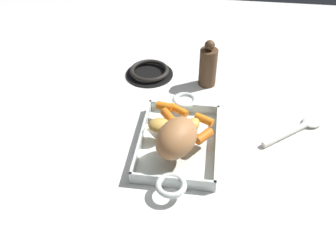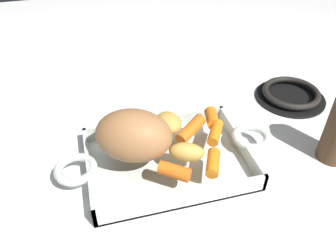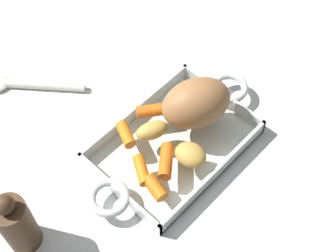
{
  "view_description": "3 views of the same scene",
  "coord_description": "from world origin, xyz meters",
  "views": [
    {
      "loc": [
        -0.7,
        -0.06,
        0.68
      ],
      "look_at": [
        0.0,
        0.03,
        0.07
      ],
      "focal_mm": 39.25,
      "sensor_mm": 36.0,
      "label": 1
    },
    {
      "loc": [
        -0.11,
        -0.43,
        0.45
      ],
      "look_at": [
        0.0,
        0.02,
        0.08
      ],
      "focal_mm": 36.15,
      "sensor_mm": 36.0,
      "label": 2
    },
    {
      "loc": [
        0.36,
        0.33,
        0.82
      ],
      "look_at": [
        0.0,
        -0.01,
        0.06
      ],
      "focal_mm": 54.08,
      "sensor_mm": 36.0,
      "label": 3
    }
  ],
  "objects": [
    {
      "name": "baby_carrot_center_right",
      "position": [
        0.06,
        -0.06,
        0.05
      ],
      "size": [
        0.04,
        0.06,
        0.02
      ],
      "primitive_type": "cylinder",
      "rotation": [
        1.51,
        0.0,
        2.71
      ],
      "color": "orange",
      "rests_on": "roasting_dish"
    },
    {
      "name": "ground_plane",
      "position": [
        0.0,
        0.0,
        0.0
      ],
      "size": [
        2.02,
        2.02,
        0.0
      ],
      "primitive_type": "plane",
      "color": "white"
    },
    {
      "name": "baby_carrot_long",
      "position": [
        0.1,
        0.05,
        0.05
      ],
      "size": [
        0.03,
        0.05,
        0.02
      ],
      "primitive_type": "cylinder",
      "rotation": [
        1.59,
        0.0,
        2.93
      ],
      "color": "orange",
      "rests_on": "roasting_dish"
    },
    {
      "name": "stove_burner_rear",
      "position": [
        0.33,
        0.14,
        0.01
      ],
      "size": [
        0.16,
        0.16,
        0.02
      ],
      "color": "black",
      "rests_on": "ground_plane"
    },
    {
      "name": "potato_near_roast",
      "position": [
        0.01,
        0.05,
        0.05
      ],
      "size": [
        0.06,
        0.07,
        0.03
      ],
      "primitive_type": "ellipsoid",
      "rotation": [
        0.0,
        0.0,
        1.78
      ],
      "color": "gold",
      "rests_on": "roasting_dish"
    },
    {
      "name": "baby_carrot_southeast",
      "position": [
        -0.01,
        -0.07,
        0.05
      ],
      "size": [
        0.06,
        0.05,
        0.02
      ],
      "primitive_type": "cylinder",
      "rotation": [
        1.57,
        0.0,
        4.07
      ],
      "color": "orange",
      "rests_on": "roasting_dish"
    },
    {
      "name": "baby_carrot_short",
      "position": [
        0.05,
        0.03,
        0.05
      ],
      "size": [
        0.07,
        0.06,
        0.03
      ],
      "primitive_type": "cylinder",
      "rotation": [
        1.49,
        0.0,
        2.24
      ],
      "color": "orange",
      "rests_on": "roasting_dish"
    },
    {
      "name": "roasting_dish",
      "position": [
        0.0,
        0.0,
        0.01
      ],
      "size": [
        0.4,
        0.21,
        0.04
      ],
      "color": "silver",
      "rests_on": "ground_plane"
    },
    {
      "name": "baby_carrot_southwest",
      "position": [
        0.09,
        0.01,
        0.05
      ],
      "size": [
        0.05,
        0.06,
        0.02
      ],
      "primitive_type": "cylinder",
      "rotation": [
        1.6,
        0.0,
        5.73
      ],
      "color": "orange",
      "rests_on": "roasting_dish"
    },
    {
      "name": "pork_roast",
      "position": [
        -0.06,
        0.0,
        0.08
      ],
      "size": [
        0.15,
        0.13,
        0.09
      ],
      "primitive_type": "ellipsoid",
      "rotation": [
        0.0,
        0.0,
        2.73
      ],
      "color": "#A76F42",
      "rests_on": "roasting_dish"
    },
    {
      "name": "potato_whole",
      "position": [
        0.02,
        -0.03,
        0.05
      ],
      "size": [
        0.07,
        0.06,
        0.03
      ],
      "primitive_type": "ellipsoid",
      "rotation": [
        0.0,
        0.0,
        2.73
      ],
      "color": "gold",
      "rests_on": "roasting_dish"
    }
  ]
}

